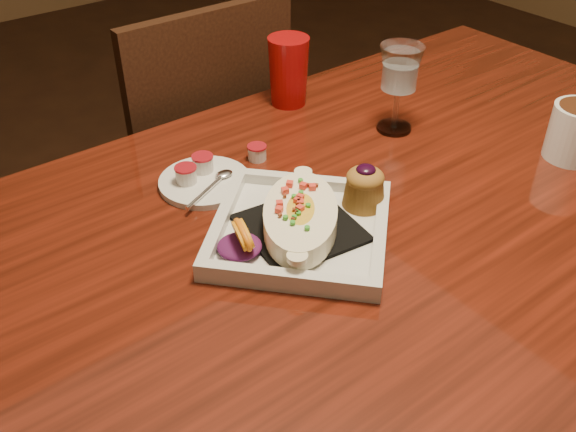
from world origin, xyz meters
TOP-DOWN VIEW (x-y plane):
  - table at (0.00, 0.00)m, footprint 1.50×0.90m
  - chair_far at (-0.00, 0.63)m, footprint 0.42×0.42m
  - plate at (-0.15, 0.01)m, footprint 0.36×0.36m
  - goblet at (0.19, 0.16)m, footprint 0.08×0.08m
  - saucer at (-0.21, 0.22)m, footprint 0.15×0.15m
  - creamer_loose at (-0.08, 0.23)m, footprint 0.04×0.04m
  - red_tumbler at (0.10, 0.37)m, footprint 0.08×0.08m

SIDE VIEW (x-z plane):
  - chair_far at x=0.00m, z-range 0.04..0.97m
  - table at x=0.00m, z-range 0.28..1.03m
  - saucer at x=-0.21m, z-range 0.71..0.81m
  - creamer_loose at x=-0.08m, z-range 0.75..0.78m
  - plate at x=-0.15m, z-range 0.73..0.82m
  - red_tumbler at x=0.10m, z-range 0.75..0.89m
  - goblet at x=0.19m, z-range 0.78..0.95m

